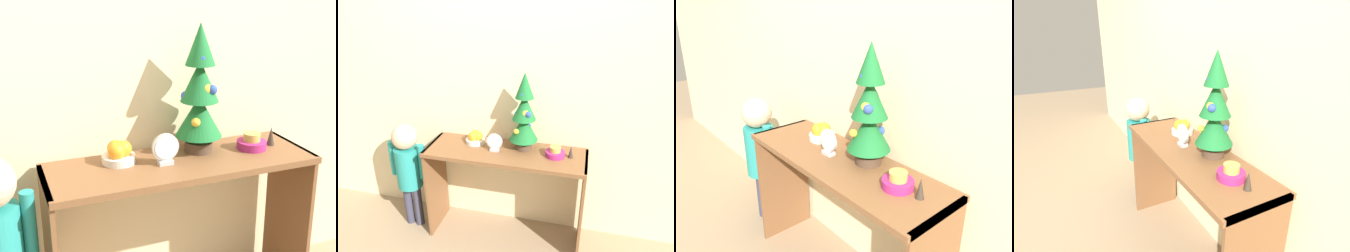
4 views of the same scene
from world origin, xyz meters
The scene contains 7 objects.
back_wall centered at (0.00, 0.45, 1.25)m, with size 7.00×0.05×2.50m, color beige.
console_table centered at (0.00, 0.20, 0.61)m, with size 1.22×0.40×0.79m.
mini_tree centered at (0.12, 0.28, 1.07)m, with size 0.22×0.22×0.60m.
fruit_bowl centered at (-0.27, 0.28, 0.83)m, with size 0.15×0.15×0.10m.
singing_bowl centered at (0.37, 0.22, 0.82)m, with size 0.14×0.14×0.08m.
desk_clock centered at (-0.08, 0.19, 0.86)m, with size 0.12×0.04×0.14m.
figurine centered at (0.48, 0.23, 0.84)m, with size 0.04×0.04×0.09m.
Camera 1 is at (-0.77, -1.58, 1.59)m, focal length 50.00 mm.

